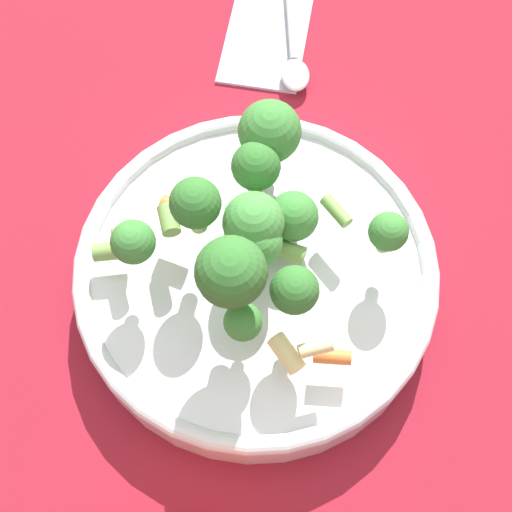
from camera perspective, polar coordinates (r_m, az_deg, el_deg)
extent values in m
plane|color=maroon|center=(0.57, 0.00, -2.52)|extent=(3.00, 3.00, 0.00)
cylinder|color=silver|center=(0.56, 0.00, -1.78)|extent=(0.28, 0.28, 0.04)
torus|color=silver|center=(0.54, 0.00, -1.00)|extent=(0.28, 0.28, 0.01)
cylinder|color=#8CB766|center=(0.54, 2.88, 2.13)|extent=(0.01, 0.01, 0.01)
sphere|color=#3D8438|center=(0.52, 2.99, 3.20)|extent=(0.04, 0.04, 0.04)
cylinder|color=#8CB766|center=(0.54, -0.01, 5.87)|extent=(0.01, 0.01, 0.02)
sphere|color=#33722D|center=(0.52, -0.01, 7.21)|extent=(0.04, 0.04, 0.04)
cylinder|color=#8CB766|center=(0.47, -1.90, -2.70)|extent=(0.02, 0.02, 0.02)
sphere|color=#33722D|center=(0.45, -2.01, -1.28)|extent=(0.05, 0.05, 0.05)
cylinder|color=#8CB766|center=(0.50, -4.66, 2.90)|extent=(0.01, 0.01, 0.02)
sphere|color=#33722D|center=(0.48, -4.88, 4.25)|extent=(0.04, 0.04, 0.04)
cylinder|color=#8CB766|center=(0.49, 2.98, -3.65)|extent=(0.01, 0.01, 0.01)
sphere|color=#33722D|center=(0.47, 3.10, -2.74)|extent=(0.03, 0.03, 0.03)
cylinder|color=#8CB766|center=(0.52, -0.23, 1.19)|extent=(0.02, 0.02, 0.02)
sphere|color=#479342|center=(0.50, -0.24, 2.70)|extent=(0.04, 0.04, 0.04)
cylinder|color=#8CB766|center=(0.52, 10.20, 1.01)|extent=(0.01, 0.01, 0.01)
sphere|color=#3D8438|center=(0.50, 10.55, 1.93)|extent=(0.03, 0.03, 0.03)
cylinder|color=#8CB766|center=(0.56, 1.05, 8.33)|extent=(0.02, 0.02, 0.01)
sphere|color=#3D8438|center=(0.53, 1.10, 9.93)|extent=(0.05, 0.05, 0.05)
cylinder|color=#8CB766|center=(0.51, -9.49, 0.23)|extent=(0.01, 0.01, 0.01)
sphere|color=#3D8438|center=(0.49, -9.81, 1.11)|extent=(0.03, 0.03, 0.03)
cylinder|color=#8CB766|center=(0.52, 0.44, 0.06)|extent=(0.01, 0.01, 0.02)
sphere|color=#479342|center=(0.50, 0.46, 1.29)|extent=(0.04, 0.04, 0.04)
cylinder|color=#8CB766|center=(0.50, -1.03, -5.86)|extent=(0.01, 0.01, 0.01)
sphere|color=#3D8438|center=(0.48, -1.06, -5.28)|extent=(0.03, 0.03, 0.03)
cylinder|color=beige|center=(0.47, 4.77, -7.34)|extent=(0.01, 0.02, 0.01)
cylinder|color=#729E4C|center=(0.54, 1.39, 3.76)|extent=(0.02, 0.03, 0.01)
cylinder|color=#729E4C|center=(0.52, 6.44, 3.61)|extent=(0.03, 0.02, 0.01)
cylinder|color=orange|center=(0.50, 6.11, -8.03)|extent=(0.02, 0.03, 0.01)
cylinder|color=orange|center=(0.52, -6.32, 3.80)|extent=(0.02, 0.03, 0.01)
cylinder|color=#729E4C|center=(0.53, -11.53, 0.41)|extent=(0.01, 0.03, 0.01)
cylinder|color=#729E4C|center=(0.51, -6.98, 2.89)|extent=(0.02, 0.02, 0.01)
cylinder|color=#729E4C|center=(0.52, 2.64, 0.65)|extent=(0.02, 0.03, 0.01)
cylinder|color=beige|center=(0.52, -10.65, 1.06)|extent=(0.02, 0.02, 0.01)
cylinder|color=beige|center=(0.49, 2.44, -7.79)|extent=(0.03, 0.02, 0.01)
cube|color=#B2BCC6|center=(0.71, 0.80, 17.07)|extent=(0.13, 0.11, 0.01)
cylinder|color=silver|center=(0.73, 2.70, 19.76)|extent=(0.14, 0.02, 0.01)
ellipsoid|color=silver|center=(0.67, 3.16, 14.25)|extent=(0.04, 0.03, 0.01)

